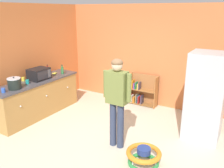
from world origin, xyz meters
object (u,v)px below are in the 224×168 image
at_px(refrigerator, 206,97).
at_px(blue_cup, 3,90).
at_px(yellow_cup, 23,79).
at_px(teal_cup, 27,82).
at_px(microwave, 39,74).
at_px(bookshelf, 142,92).
at_px(green_glass_bottle, 62,70).
at_px(standing_person, 117,96).
at_px(crock_pot, 14,83).
at_px(banana_bunch, 55,73).
at_px(ketchup_bottle, 48,70).
at_px(baby_walker, 144,156).
at_px(green_cup, 46,73).
at_px(kitchen_counter, 38,98).

xyz_separation_m(refrigerator, blue_cup, (-3.65, -1.93, 0.06)).
bearing_deg(yellow_cup, teal_cup, -21.34).
height_order(microwave, blue_cup, microwave).
bearing_deg(blue_cup, teal_cup, 95.45).
xyz_separation_m(microwave, blue_cup, (0.10, -1.07, -0.09)).
distance_m(bookshelf, green_glass_bottle, 2.25).
bearing_deg(standing_person, crock_pot, -169.43).
bearing_deg(banana_bunch, microwave, -88.49).
bearing_deg(teal_cup, blue_cup, -84.55).
bearing_deg(microwave, bookshelf, 43.93).
relative_size(blue_cup, yellow_cup, 1.00).
height_order(crock_pot, green_glass_bottle, crock_pot).
relative_size(microwave, ketchup_bottle, 1.95).
xyz_separation_m(baby_walker, crock_pot, (-2.99, -0.16, 0.87)).
xyz_separation_m(refrigerator, green_glass_bottle, (-3.63, -0.16, 0.11)).
bearing_deg(green_cup, microwave, -65.45).
distance_m(standing_person, baby_walker, 1.15).
relative_size(banana_bunch, ketchup_bottle, 0.63).
height_order(standing_person, green_cup, standing_person).
bearing_deg(ketchup_bottle, microwave, -67.13).
bearing_deg(refrigerator, kitchen_counter, -165.68).
distance_m(kitchen_counter, crock_pot, 0.90).
xyz_separation_m(bookshelf, green_cup, (-2.11, -1.49, 0.59)).
height_order(bookshelf, blue_cup, blue_cup).
xyz_separation_m(kitchen_counter, banana_bunch, (-0.01, 0.66, 0.48)).
bearing_deg(yellow_cup, ketchup_bottle, 88.23).
distance_m(refrigerator, ketchup_bottle, 3.98).
xyz_separation_m(kitchen_counter, bookshelf, (1.94, 1.96, -0.10)).
relative_size(bookshelf, standing_person, 0.49).
relative_size(kitchen_counter, green_glass_bottle, 9.44).
relative_size(refrigerator, crock_pot, 6.30).
height_order(baby_walker, microwave, microwave).
distance_m(blue_cup, yellow_cup, 0.85).
xyz_separation_m(refrigerator, crock_pot, (-3.65, -1.65, 0.13)).
height_order(kitchen_counter, teal_cup, teal_cup).
bearing_deg(blue_cup, green_cup, 100.69).
bearing_deg(crock_pot, baby_walker, 3.02).
relative_size(kitchen_counter, microwave, 4.84).
xyz_separation_m(standing_person, banana_bunch, (-2.42, 0.92, -0.11)).
bearing_deg(yellow_cup, kitchen_counter, 40.43).
bearing_deg(baby_walker, crock_pot, -176.98).
height_order(bookshelf, crock_pot, crock_pot).
bearing_deg(baby_walker, teal_cup, 175.59).
distance_m(bookshelf, baby_walker, 2.76).
height_order(bookshelf, yellow_cup, yellow_cup).
bearing_deg(standing_person, teal_cup, -179.12).
height_order(green_glass_bottle, ketchup_bottle, same).
distance_m(teal_cup, yellow_cup, 0.29).
bearing_deg(bookshelf, green_glass_bottle, -147.34).
distance_m(standing_person, green_cup, 2.68).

